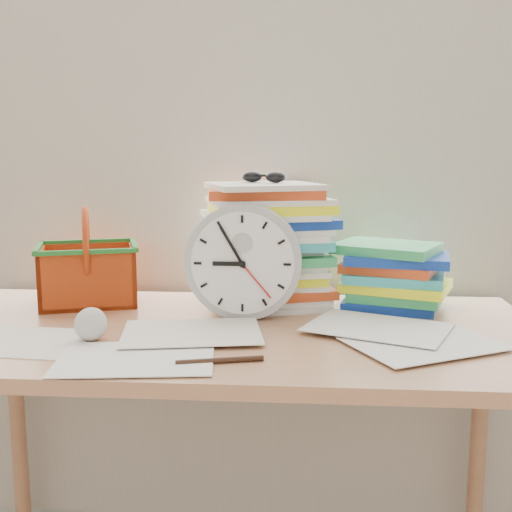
# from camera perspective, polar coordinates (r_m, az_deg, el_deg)

# --- Properties ---
(curtain) EXTENTS (2.40, 0.01, 2.50)m
(curtain) POSITION_cam_1_polar(r_m,az_deg,el_deg) (1.78, -1.11, 14.45)
(curtain) COLOR beige
(curtain) RESTS_ON room_shell
(desk) EXTENTS (1.40, 0.70, 0.75)m
(desk) POSITION_cam_1_polar(r_m,az_deg,el_deg) (1.47, -2.44, -9.19)
(desk) COLOR #AC7551
(desk) RESTS_ON ground
(paper_stack) EXTENTS (0.37, 0.33, 0.31)m
(paper_stack) POSITION_cam_1_polar(r_m,az_deg,el_deg) (1.63, 1.10, 1.01)
(paper_stack) COLOR white
(paper_stack) RESTS_ON desk
(clock) EXTENTS (0.27, 0.05, 0.27)m
(clock) POSITION_cam_1_polar(r_m,az_deg,el_deg) (1.50, -1.12, -0.49)
(clock) COLOR #AEAEB0
(clock) RESTS_ON desk
(sunglasses) EXTENTS (0.16, 0.15, 0.03)m
(sunglasses) POSITION_cam_1_polar(r_m,az_deg,el_deg) (1.63, 0.70, 7.05)
(sunglasses) COLOR black
(sunglasses) RESTS_ON paper_stack
(book_stack) EXTENTS (0.33, 0.28, 0.16)m
(book_stack) POSITION_cam_1_polar(r_m,az_deg,el_deg) (1.64, 12.07, -1.79)
(book_stack) COLOR white
(book_stack) RESTS_ON desk
(basket) EXTENTS (0.30, 0.26, 0.25)m
(basket) POSITION_cam_1_polar(r_m,az_deg,el_deg) (1.70, -14.77, -0.06)
(basket) COLOR #C54313
(basket) RESTS_ON desk
(crumpled_ball) EXTENTS (0.07, 0.07, 0.07)m
(crumpled_ball) POSITION_cam_1_polar(r_m,az_deg,el_deg) (1.39, -14.49, -5.87)
(crumpled_ball) COLOR silver
(crumpled_ball) RESTS_ON desk
(pen) EXTENTS (0.16, 0.05, 0.01)m
(pen) POSITION_cam_1_polar(r_m,az_deg,el_deg) (1.22, -3.23, -9.26)
(pen) COLOR black
(pen) RESTS_ON desk
(scattered_papers) EXTENTS (1.26, 0.42, 0.02)m
(scattered_papers) POSITION_cam_1_polar(r_m,az_deg,el_deg) (1.45, -2.46, -6.16)
(scattered_papers) COLOR white
(scattered_papers) RESTS_ON desk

